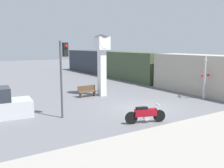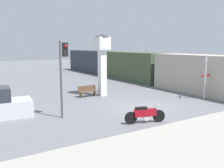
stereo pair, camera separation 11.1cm
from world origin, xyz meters
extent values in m
plane|color=slate|center=(0.00, 0.00, 0.00)|extent=(120.00, 120.00, 0.00)
cylinder|color=black|center=(-1.14, -2.81, 0.34)|extent=(0.69, 0.32, 0.68)
cylinder|color=black|center=(-2.70, -2.30, 0.34)|extent=(0.69, 0.32, 0.68)
cube|color=maroon|center=(-1.92, -2.55, 0.59)|extent=(1.27, 0.63, 0.41)
cube|color=black|center=(-2.14, -2.48, 0.85)|extent=(0.69, 0.45, 0.11)
cylinder|color=silver|center=(-1.86, -2.57, 0.31)|extent=(0.37, 0.32, 0.32)
cube|color=silver|center=(-1.26, -2.77, 1.00)|extent=(0.22, 0.50, 0.05)
cube|color=white|center=(-0.08, 5.30, 1.93)|extent=(0.56, 0.56, 3.87)
cube|color=white|center=(-0.08, 5.30, 4.40)|extent=(1.06, 1.06, 1.06)
cylinder|color=white|center=(-0.08, 4.76, 4.40)|extent=(0.85, 0.02, 0.85)
cone|color=#333338|center=(-0.08, 5.30, 5.03)|extent=(1.27, 1.27, 0.20)
cube|color=#ADA393|center=(8.01, 1.15, 1.70)|extent=(2.80, 10.26, 3.40)
cube|color=#425138|center=(8.01, 12.00, 1.70)|extent=(2.80, 10.26, 3.40)
cube|color=#333842|center=(8.01, 22.86, 1.70)|extent=(2.80, 10.26, 3.40)
cylinder|color=#47474C|center=(-5.40, 0.85, 2.24)|extent=(0.12, 0.12, 4.49)
cube|color=black|center=(-5.10, 0.85, 3.99)|extent=(0.28, 0.24, 0.80)
sphere|color=red|center=(-5.10, 0.70, 4.19)|extent=(0.16, 0.16, 0.16)
cylinder|color=#B7B7BC|center=(6.01, -0.28, 1.72)|extent=(0.14, 0.14, 3.45)
cube|color=white|center=(6.01, -0.28, 3.10)|extent=(0.82, 0.82, 0.14)
sphere|color=red|center=(5.66, -0.33, 1.90)|extent=(0.20, 0.20, 0.20)
sphere|color=red|center=(6.36, -0.33, 1.90)|extent=(0.20, 0.20, 0.20)
cube|color=brown|center=(-1.38, 5.46, 0.45)|extent=(1.60, 0.44, 0.08)
cube|color=brown|center=(-1.38, 5.65, 0.70)|extent=(1.60, 0.06, 0.44)
cube|color=brown|center=(-2.02, 5.46, 0.21)|extent=(0.08, 0.35, 0.41)
cube|color=brown|center=(-0.74, 5.46, 0.21)|extent=(0.08, 0.35, 0.41)
camera|label=1|loc=(-10.60, -12.71, 4.23)|focal=40.00mm
camera|label=2|loc=(-10.51, -12.77, 4.23)|focal=40.00mm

